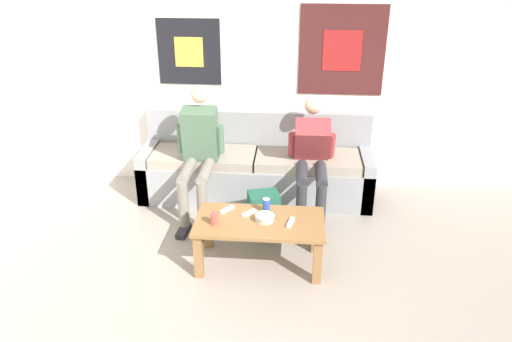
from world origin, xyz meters
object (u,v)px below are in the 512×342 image
(ceramic_bowl, at_px, (265,217))
(pillar_candle, at_px, (214,219))
(couch, at_px, (256,169))
(person_seated_adult, at_px, (199,149))
(coffee_table, at_px, (260,229))
(person_seated_teen, at_px, (312,155))
(backpack, at_px, (264,212))
(game_controller_near_right, at_px, (291,222))
(game_controller_far_center, at_px, (227,209))
(drink_can_blue, at_px, (266,205))
(game_controller_near_left, at_px, (249,213))

(ceramic_bowl, xyz_separation_m, pillar_candle, (-0.40, -0.10, 0.02))
(couch, height_order, person_seated_adult, person_seated_adult)
(couch, bearing_deg, pillar_candle, -99.45)
(coffee_table, relative_size, pillar_candle, 9.32)
(coffee_table, xyz_separation_m, person_seated_teen, (0.44, 0.94, 0.28))
(backpack, xyz_separation_m, pillar_candle, (-0.36, -0.67, 0.30))
(game_controller_near_right, xyz_separation_m, game_controller_far_center, (-0.55, 0.17, 0.00))
(coffee_table, distance_m, pillar_candle, 0.40)
(game_controller_near_right, bearing_deg, game_controller_far_center, 162.66)
(drink_can_blue, xyz_separation_m, game_controller_far_center, (-0.34, -0.01, -0.05))
(person_seated_adult, relative_size, drink_can_blue, 10.17)
(ceramic_bowl, bearing_deg, pillar_candle, -166.72)
(person_seated_adult, xyz_separation_m, person_seated_teen, (1.10, 0.07, -0.06))
(person_seated_teen, relative_size, game_controller_near_left, 8.57)
(ceramic_bowl, bearing_deg, person_seated_adult, 129.17)
(ceramic_bowl, bearing_deg, coffee_table, -174.32)
(drink_can_blue, distance_m, game_controller_near_right, 0.28)
(coffee_table, height_order, person_seated_adult, person_seated_adult)
(couch, distance_m, person_seated_adult, 0.76)
(ceramic_bowl, xyz_separation_m, game_controller_near_left, (-0.14, 0.09, -0.02))
(coffee_table, xyz_separation_m, person_seated_adult, (-0.66, 0.87, 0.33))
(pillar_candle, relative_size, game_controller_far_center, 0.84)
(person_seated_teen, distance_m, pillar_candle, 1.31)
(backpack, height_order, game_controller_near_left, game_controller_near_left)
(pillar_candle, xyz_separation_m, game_controller_near_left, (0.26, 0.19, -0.04))
(drink_can_blue, xyz_separation_m, game_controller_near_left, (-0.14, -0.06, -0.05))
(person_seated_adult, bearing_deg, backpack, -23.93)
(person_seated_adult, bearing_deg, pillar_candle, -72.58)
(coffee_table, bearing_deg, backpack, 90.34)
(person_seated_teen, bearing_deg, coffee_table, -114.79)
(person_seated_teen, bearing_deg, ceramic_bowl, -112.74)
(drink_can_blue, bearing_deg, couch, 99.15)
(backpack, distance_m, game_controller_near_left, 0.55)
(game_controller_near_left, bearing_deg, ceramic_bowl, -33.10)
(drink_can_blue, bearing_deg, backpack, 96.48)
(backpack, height_order, drink_can_blue, drink_can_blue)
(game_controller_far_center, bearing_deg, game_controller_near_left, -13.59)
(coffee_table, distance_m, backpack, 0.60)
(game_controller_near_left, bearing_deg, game_controller_far_center, 166.41)
(pillar_candle, height_order, game_controller_near_left, pillar_candle)
(ceramic_bowl, height_order, drink_can_blue, drink_can_blue)
(game_controller_far_center, bearing_deg, game_controller_near_right, -17.34)
(person_seated_adult, bearing_deg, game_controller_near_left, -53.89)
(person_seated_teen, bearing_deg, game_controller_far_center, -132.19)
(pillar_candle, distance_m, game_controller_near_left, 0.33)
(coffee_table, height_order, game_controller_near_left, game_controller_near_left)
(person_seated_adult, relative_size, ceramic_bowl, 7.71)
(backpack, bearing_deg, game_controller_near_left, -101.21)
(drink_can_blue, bearing_deg, person_seated_teen, 63.72)
(backpack, relative_size, ceramic_bowl, 2.25)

